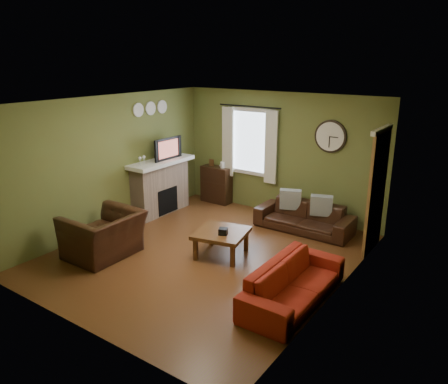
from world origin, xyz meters
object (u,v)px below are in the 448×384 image
Objects in this scene: sofa_brown at (304,217)px; coffee_table at (222,243)px; armchair at (104,235)px; bookshelf at (216,184)px; sofa_red at (294,283)px.

coffee_table is at bearing -109.99° from sofa_brown.
sofa_brown is at bearing 141.83° from armchair.
bookshelf reaches higher than sofa_brown.
coffee_table is (1.76, -2.29, -0.20)m from bookshelf.
sofa_red is 2.33× the size of coffee_table.
armchair is (0.13, -3.45, -0.04)m from bookshelf.
bookshelf is 2.90m from coffee_table.
sofa_red is at bearing -20.57° from coffee_table.
bookshelf is at bearing 127.57° from coffee_table.
sofa_brown is 1.97m from coffee_table.
coffee_table is (1.63, 1.16, -0.16)m from armchair.
coffee_table is (-0.67, -1.85, -0.05)m from sofa_brown.
bookshelf is 4.51m from sofa_red.
bookshelf is 2.48m from sofa_brown.
coffee_table is at bearing -52.43° from bookshelf.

